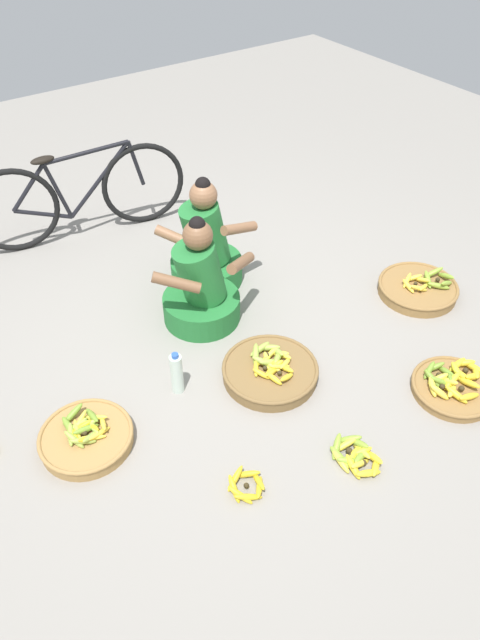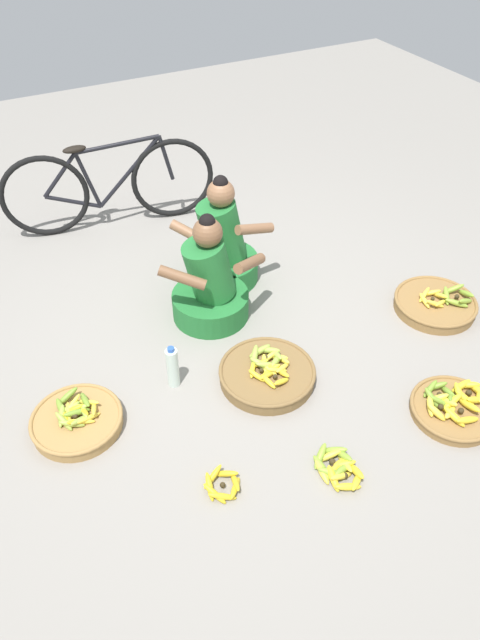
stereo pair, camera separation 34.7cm
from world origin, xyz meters
The scene contains 11 objects.
ground_plane centered at (0.00, 0.00, 0.00)m, with size 10.00×10.00×0.00m, color gray.
vendor_woman_front centered at (0.03, 0.30, 0.25)m, with size 0.73×0.52×0.79m.
vendor_woman_behind centered at (0.29, 0.64, 0.27)m, with size 0.69×0.52×0.83m.
bicycle_leaning centered at (-0.19, 1.72, 0.36)m, with size 1.68×0.35×0.73m.
banana_basket_front_right centered at (-1.05, -0.23, 0.05)m, with size 0.52×0.52×0.15m.
banana_basket_front_left centered at (0.08, -0.41, 0.05)m, with size 0.59×0.59×0.16m.
banana_basket_near_bicycle centered at (1.44, -0.36, 0.05)m, with size 0.57×0.57×0.16m.
banana_basket_mid_right centered at (0.90, -1.13, 0.05)m, with size 0.50×0.50×0.14m.
loose_bananas_mid_left centered at (0.08, -1.16, 0.03)m, with size 0.24×0.33×0.10m.
loose_bananas_back_center centered at (-0.50, -0.97, 0.03)m, with size 0.22×0.22×0.09m.
water_bottle centered at (-0.44, -0.18, 0.14)m, with size 0.07×0.07×0.30m.
Camera 1 is at (-1.49, -2.35, 2.64)m, focal length 32.95 mm.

